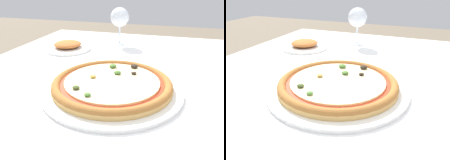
{
  "view_description": "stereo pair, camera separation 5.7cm",
  "coord_description": "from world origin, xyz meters",
  "views": [
    {
      "loc": [
        0.07,
        -0.56,
        1.02
      ],
      "look_at": [
        -0.07,
        -0.07,
        0.79
      ],
      "focal_mm": 35.0,
      "sensor_mm": 36.0,
      "label": 1
    },
    {
      "loc": [
        0.13,
        -0.54,
        1.02
      ],
      "look_at": [
        -0.07,
        -0.07,
        0.79
      ],
      "focal_mm": 35.0,
      "sensor_mm": 36.0,
      "label": 2
    }
  ],
  "objects": [
    {
      "name": "pizza_plate",
      "position": [
        -0.07,
        -0.07,
        0.77
      ],
      "size": [
        0.37,
        0.37,
        0.04
      ],
      "color": "white",
      "rests_on": "dining_table"
    },
    {
      "name": "dining_table",
      "position": [
        0.0,
        0.0,
        0.67
      ],
      "size": [
        1.15,
        1.19,
        0.76
      ],
      "color": "brown",
      "rests_on": "ground_plane"
    },
    {
      "name": "side_plate",
      "position": [
        -0.35,
        0.24,
        0.77
      ],
      "size": [
        0.19,
        0.19,
        0.04
      ],
      "color": "white",
      "rests_on": "dining_table"
    },
    {
      "name": "wine_glass_far_left",
      "position": [
        -0.17,
        0.39,
        0.87
      ],
      "size": [
        0.08,
        0.08,
        0.16
      ],
      "color": "silver",
      "rests_on": "dining_table"
    }
  ]
}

